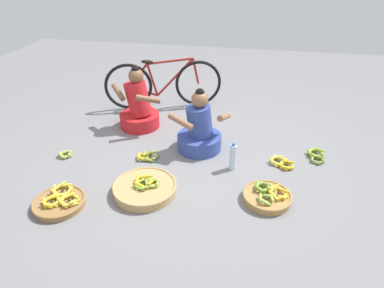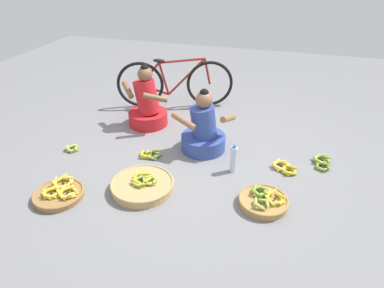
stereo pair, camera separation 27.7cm
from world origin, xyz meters
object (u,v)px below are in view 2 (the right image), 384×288
(vendor_woman_behind, at_px, (147,106))
(water_bottle, at_px, (234,159))
(loose_bananas_front_left, at_px, (73,148))
(vendor_woman_front, at_px, (203,131))
(loose_bananas_back_left, at_px, (285,168))
(banana_basket_mid_right, at_px, (59,194))
(loose_bananas_back_right, at_px, (322,162))
(banana_basket_near_bicycle, at_px, (142,185))
(bicycle_leaning, at_px, (175,83))
(banana_basket_near_vendor, at_px, (263,201))
(loose_bananas_front_right, at_px, (150,154))

(vendor_woman_behind, bearing_deg, water_bottle, -30.55)
(loose_bananas_front_left, xyz_separation_m, water_bottle, (1.90, 0.11, 0.12))
(vendor_woman_front, height_order, loose_bananas_back_left, vendor_woman_front)
(vendor_woman_front, relative_size, banana_basket_mid_right, 1.58)
(vendor_woman_behind, height_order, loose_bananas_front_left, vendor_woman_behind)
(loose_bananas_back_right, bearing_deg, vendor_woman_front, -177.26)
(vendor_woman_behind, bearing_deg, vendor_woman_front, -25.32)
(banana_basket_mid_right, height_order, water_bottle, water_bottle)
(banana_basket_near_bicycle, xyz_separation_m, water_bottle, (0.80, 0.57, 0.10))
(vendor_woman_behind, distance_m, bicycle_leaning, 0.70)
(bicycle_leaning, bearing_deg, vendor_woman_behind, -102.99)
(banana_basket_mid_right, bearing_deg, loose_bananas_back_left, 27.75)
(loose_bananas_back_right, bearing_deg, loose_bananas_front_left, -169.41)
(vendor_woman_front, bearing_deg, banana_basket_mid_right, -131.21)
(vendor_woman_front, height_order, banana_basket_near_vendor, vendor_woman_front)
(banana_basket_near_vendor, xyz_separation_m, loose_bananas_front_right, (-1.34, 0.48, -0.02))
(banana_basket_mid_right, height_order, loose_bananas_front_right, banana_basket_mid_right)
(vendor_woman_front, bearing_deg, bicycle_leaning, 123.47)
(banana_basket_mid_right, relative_size, water_bottle, 1.51)
(vendor_woman_behind, xyz_separation_m, banana_basket_near_bicycle, (0.50, -1.34, -0.21))
(loose_bananas_back_left, relative_size, water_bottle, 0.93)
(vendor_woman_behind, xyz_separation_m, water_bottle, (1.30, -0.77, -0.12))
(vendor_woman_behind, distance_m, banana_basket_near_bicycle, 1.44)
(banana_basket_mid_right, bearing_deg, banana_basket_near_vendor, 13.09)
(loose_bananas_back_left, bearing_deg, banana_basket_near_vendor, -104.23)
(loose_bananas_front_left, bearing_deg, vendor_woman_behind, 55.82)
(loose_bananas_front_left, bearing_deg, banana_basket_mid_right, -64.28)
(loose_bananas_back_left, bearing_deg, banana_basket_mid_right, -152.25)
(banana_basket_near_vendor, bearing_deg, vendor_woman_behind, 143.66)
(bicycle_leaning, distance_m, loose_bananas_front_left, 1.77)
(banana_basket_near_bicycle, bearing_deg, loose_bananas_back_right, 29.67)
(bicycle_leaning, bearing_deg, vendor_woman_front, -56.53)
(loose_bananas_front_right, bearing_deg, bicycle_leaning, 97.17)
(bicycle_leaning, xyz_separation_m, loose_bananas_back_right, (2.07, -1.03, -0.33))
(banana_basket_near_vendor, height_order, loose_bananas_front_left, banana_basket_near_vendor)
(loose_bananas_back_left, xyz_separation_m, water_bottle, (-0.53, -0.18, 0.12))
(bicycle_leaning, distance_m, loose_bananas_front_right, 1.48)
(banana_basket_mid_right, bearing_deg, loose_bananas_back_right, 28.35)
(loose_bananas_back_left, height_order, loose_bananas_back_right, same)
(banana_basket_near_bicycle, bearing_deg, banana_basket_near_vendor, 5.06)
(vendor_woman_front, relative_size, loose_bananas_back_left, 2.56)
(loose_bananas_front_right, bearing_deg, vendor_woman_behind, 114.06)
(vendor_woman_behind, distance_m, water_bottle, 1.52)
(bicycle_leaning, bearing_deg, water_bottle, -51.64)
(loose_bananas_back_left, bearing_deg, water_bottle, -161.49)
(vendor_woman_front, relative_size, loose_bananas_front_left, 4.07)
(vendor_woman_front, xyz_separation_m, vendor_woman_behind, (-0.88, 0.42, 0.03))
(banana_basket_near_vendor, distance_m, loose_bananas_back_right, 1.04)
(vendor_woman_front, distance_m, banana_basket_near_vendor, 1.15)
(banana_basket_near_bicycle, bearing_deg, bicycle_leaning, 99.73)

